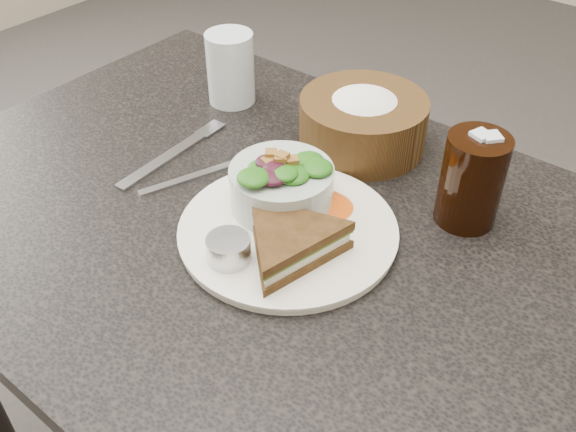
% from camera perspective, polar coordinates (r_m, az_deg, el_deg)
% --- Properties ---
extents(dining_table, '(1.00, 0.70, 0.75)m').
position_cam_1_polar(dining_table, '(1.11, -1.84, -15.13)').
color(dining_table, black).
rests_on(dining_table, floor).
extents(dinner_plate, '(0.27, 0.27, 0.01)m').
position_cam_1_polar(dinner_plate, '(0.80, -0.00, -1.34)').
color(dinner_plate, silver).
rests_on(dinner_plate, dining_table).
extents(sandwich, '(0.22, 0.22, 0.04)m').
position_cam_1_polar(sandwich, '(0.74, 0.13, -2.28)').
color(sandwich, '#472E16').
rests_on(sandwich, dinner_plate).
extents(salad_bowl, '(0.17, 0.17, 0.08)m').
position_cam_1_polar(salad_bowl, '(0.81, -0.58, 3.18)').
color(salad_bowl, '#A2B1AA').
rests_on(salad_bowl, dinner_plate).
extents(dressing_ramekin, '(0.06, 0.06, 0.03)m').
position_cam_1_polar(dressing_ramekin, '(0.74, -5.30, -2.97)').
color(dressing_ramekin, '#AAACB1').
rests_on(dressing_ramekin, dinner_plate).
extents(orange_wedge, '(0.10, 0.10, 0.03)m').
position_cam_1_polar(orange_wedge, '(0.82, 3.57, 1.61)').
color(orange_wedge, '#F25C11').
rests_on(orange_wedge, dinner_plate).
extents(fork, '(0.03, 0.19, 0.01)m').
position_cam_1_polar(fork, '(0.95, -10.66, 5.17)').
color(fork, '#ACB1BA').
rests_on(fork, dining_table).
extents(knife, '(0.08, 0.18, 0.00)m').
position_cam_1_polar(knife, '(0.91, -7.67, 3.75)').
color(knife, '#AEB0B5').
rests_on(knife, dining_table).
extents(bread_basket, '(0.20, 0.20, 0.10)m').
position_cam_1_polar(bread_basket, '(0.94, 6.72, 8.93)').
color(bread_basket, '#473417').
rests_on(bread_basket, dining_table).
extents(cola_glass, '(0.10, 0.10, 0.13)m').
position_cam_1_polar(cola_glass, '(0.82, 16.09, 3.43)').
color(cola_glass, black).
rests_on(cola_glass, dining_table).
extents(water_glass, '(0.09, 0.09, 0.12)m').
position_cam_1_polar(water_glass, '(1.06, -5.13, 12.96)').
color(water_glass, silver).
rests_on(water_glass, dining_table).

